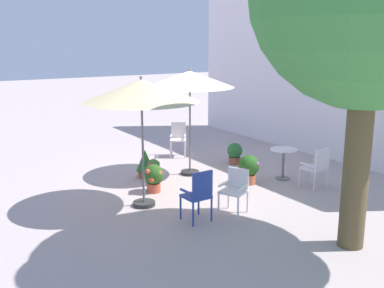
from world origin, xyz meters
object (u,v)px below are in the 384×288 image
object	(u,v)px
cafe_table_0	(283,158)
patio_chair_3	(317,165)
potted_plant_1	(235,153)
potted_plant_2	(249,168)
potted_plant_4	(154,169)
patio_chair_0	(178,137)
patio_chair_2	(235,187)
patio_umbrella_0	(141,91)
patio_umbrella_1	(190,80)
potted_plant_3	(153,177)
potted_plant_0	(145,163)
patio_chair_1	(199,193)

from	to	relation	value
cafe_table_0	patio_chair_3	size ratio (longest dim) A/B	0.80
potted_plant_1	potted_plant_2	size ratio (longest dim) A/B	0.85
cafe_table_0	patio_chair_3	world-z (taller)	patio_chair_3
potted_plant_1	potted_plant_4	xyz separation A→B (m)	(0.26, -2.54, 0.01)
patio_chair_0	patio_chair_2	xyz separation A→B (m)	(4.31, -1.32, -0.06)
patio_umbrella_0	patio_chair_0	xyz separation A→B (m)	(-3.06, 2.62, -1.71)
patio_chair_0	potted_plant_2	size ratio (longest dim) A/B	1.42
patio_umbrella_1	potted_plant_3	size ratio (longest dim) A/B	4.18
patio_umbrella_0	patio_chair_3	xyz separation A→B (m)	(1.04, 3.72, -1.74)
potted_plant_1	patio_chair_2	bearing A→B (deg)	-37.59
potted_plant_0	potted_plant_4	size ratio (longest dim) A/B	1.23
potted_plant_0	potted_plant_4	distance (m)	0.45
patio_umbrella_1	patio_chair_0	bearing A→B (deg)	158.00
potted_plant_4	potted_plant_2	bearing A→B (deg)	54.57
patio_chair_1	potted_plant_0	distance (m)	3.01
patio_umbrella_0	patio_chair_1	size ratio (longest dim) A/B	2.64
patio_chair_1	potted_plant_0	size ratio (longest dim) A/B	1.43
patio_chair_1	patio_chair_3	xyz separation A→B (m)	(-0.23, 3.26, -0.03)
cafe_table_0	potted_plant_4	size ratio (longest dim) A/B	1.33
patio_umbrella_1	patio_chair_1	world-z (taller)	patio_umbrella_1
cafe_table_0	patio_chair_2	size ratio (longest dim) A/B	0.87
patio_chair_0	potted_plant_3	bearing A→B (deg)	-40.38
patio_chair_1	potted_plant_4	size ratio (longest dim) A/B	1.76
patio_chair_1	patio_chair_2	distance (m)	0.84
cafe_table_0	potted_plant_1	xyz separation A→B (m)	(-1.68, -0.13, -0.20)
patio_chair_3	potted_plant_0	bearing A→B (deg)	-134.07
potted_plant_0	potted_plant_2	bearing A→B (deg)	45.86
patio_chair_2	patio_chair_3	world-z (taller)	patio_chair_3
potted_plant_1	patio_chair_3	bearing A→B (deg)	6.73
potted_plant_4	patio_umbrella_1	bearing A→B (deg)	95.52
patio_chair_1	potted_plant_3	distance (m)	1.91
patio_umbrella_0	potted_plant_2	world-z (taller)	patio_umbrella_0
patio_umbrella_0	patio_chair_0	world-z (taller)	patio_umbrella_0
patio_umbrella_1	patio_umbrella_0	bearing A→B (deg)	-54.91
patio_chair_3	potted_plant_4	xyz separation A→B (m)	(-2.29, -2.84, -0.21)
patio_chair_2	patio_chair_3	distance (m)	2.43
potted_plant_4	patio_umbrella_0	bearing A→B (deg)	-34.99
cafe_table_0	potted_plant_1	world-z (taller)	cafe_table_0
patio_umbrella_1	patio_chair_3	xyz separation A→B (m)	(2.40, 1.79, -1.76)
cafe_table_0	patio_chair_0	xyz separation A→B (m)	(-3.23, -0.93, 0.04)
patio_chair_3	potted_plant_0	size ratio (longest dim) A/B	1.35
potted_plant_1	potted_plant_2	world-z (taller)	potted_plant_2
patio_chair_3	potted_plant_4	bearing A→B (deg)	-128.89
potted_plant_1	potted_plant_4	size ratio (longest dim) A/B	1.03
potted_plant_2	potted_plant_4	xyz separation A→B (m)	(-1.26, -1.77, -0.06)
patio_umbrella_1	patio_chair_1	size ratio (longest dim) A/B	2.65
patio_umbrella_0	potted_plant_4	distance (m)	2.47
potted_plant_3	potted_plant_4	size ratio (longest dim) A/B	1.12
patio_chair_1	potted_plant_1	size ratio (longest dim) A/B	1.71
patio_umbrella_1	potted_plant_1	distance (m)	2.49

